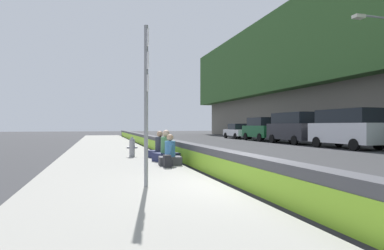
% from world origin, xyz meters
% --- Properties ---
extents(ground_plane, '(160.00, 160.00, 0.00)m').
position_xyz_m(ground_plane, '(0.00, 0.00, 0.00)').
color(ground_plane, '#353538').
rests_on(ground_plane, ground).
extents(sidewalk_strip, '(80.00, 4.40, 0.14)m').
position_xyz_m(sidewalk_strip, '(0.00, 2.65, 0.07)').
color(sidewalk_strip, gray).
rests_on(sidewalk_strip, ground_plane).
extents(jersey_barrier, '(76.00, 0.45, 0.85)m').
position_xyz_m(jersey_barrier, '(0.00, 0.00, 0.42)').
color(jersey_barrier, '#47474C').
rests_on(jersey_barrier, ground_plane).
extents(route_sign_post, '(0.44, 0.09, 3.60)m').
position_xyz_m(route_sign_post, '(0.42, 2.22, 2.23)').
color(route_sign_post, gray).
rests_on(route_sign_post, sidewalk_strip).
extents(fire_hydrant, '(0.26, 0.46, 0.88)m').
position_xyz_m(fire_hydrant, '(7.63, 1.81, 0.59)').
color(fire_hydrant, gray).
rests_on(fire_hydrant, sidewalk_strip).
extents(seated_person_foreground, '(0.72, 0.82, 1.06)m').
position_xyz_m(seated_person_foreground, '(4.24, 0.85, 0.47)').
color(seated_person_foreground, '#424247').
rests_on(seated_person_foreground, sidewalk_strip).
extents(seated_person_middle, '(0.96, 1.04, 1.19)m').
position_xyz_m(seated_person_middle, '(5.39, 0.75, 0.51)').
color(seated_person_middle, '#23284C').
rests_on(seated_person_middle, sidewalk_strip).
extents(seated_person_rear, '(0.85, 0.94, 1.13)m').
position_xyz_m(seated_person_rear, '(6.86, 0.73, 0.49)').
color(seated_person_rear, '#23284C').
rests_on(seated_person_rear, sidewalk_strip).
extents(backpack, '(0.32, 0.28, 0.40)m').
position_xyz_m(backpack, '(3.60, 1.07, 0.33)').
color(backpack, '#232328').
rests_on(backpack, sidewalk_strip).
extents(street_lamp, '(0.44, 2.66, 8.10)m').
position_xyz_m(street_lamp, '(8.75, -13.21, 4.87)').
color(street_lamp, '#9E9EA3').
rests_on(street_lamp, ground_plane).
extents(parked_car_third, '(5.17, 2.26, 2.56)m').
position_xyz_m(parked_car_third, '(10.72, -12.22, 1.35)').
color(parked_car_third, silver).
rests_on(parked_car_third, ground_plane).
extents(parked_car_fourth, '(5.12, 2.14, 2.56)m').
position_xyz_m(parked_car_fourth, '(16.62, -12.14, 1.35)').
color(parked_car_fourth, '#28282D').
rests_on(parked_car_fourth, ground_plane).
extents(parked_car_midline, '(4.83, 2.11, 2.28)m').
position_xyz_m(parked_car_midline, '(22.08, -12.16, 1.18)').
color(parked_car_midline, '#145128').
rests_on(parked_car_midline, ground_plane).
extents(parked_car_far, '(4.51, 1.98, 1.71)m').
position_xyz_m(parked_car_far, '(27.63, -12.11, 0.86)').
color(parked_car_far, silver).
rests_on(parked_car_far, ground_plane).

